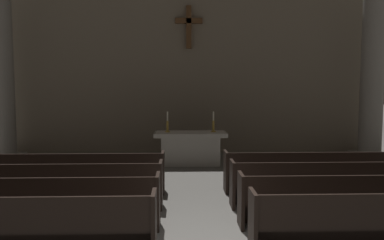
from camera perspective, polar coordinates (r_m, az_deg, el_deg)
pew_left_row_1 at (r=6.52m, az=-23.76°, el=-13.41°), size 4.08×0.50×0.95m
pew_left_row_2 at (r=7.54m, az=-20.50°, el=-10.76°), size 4.08×0.50×0.95m
pew_left_row_3 at (r=8.59m, az=-18.06°, el=-8.73°), size 4.08×0.50×0.95m
pew_left_row_4 at (r=9.65m, az=-16.18°, el=-7.13°), size 4.08×0.50×0.95m
pew_right_row_2 at (r=7.79m, az=21.89°, el=-10.28°), size 4.08×0.50×0.95m
pew_right_row_3 at (r=8.81m, az=18.89°, el=-8.39°), size 4.08×0.50×0.95m
pew_right_row_4 at (r=9.85m, az=16.54°, el=-6.89°), size 4.08×0.50×0.95m
column_left_third at (r=14.30m, az=-25.23°, el=8.65°), size 1.11×1.11×7.13m
column_right_third at (r=14.59m, az=24.05°, el=8.62°), size 1.11×1.11×7.13m
altar at (r=12.47m, az=-0.21°, el=-3.86°), size 2.20×0.90×1.01m
candlestick_left at (r=12.38m, az=-3.45°, el=-0.79°), size 0.16×0.16×0.63m
candlestick_right at (r=12.42m, az=3.01°, el=-0.77°), size 0.16×0.16×0.63m
apse_with_cross at (r=14.68m, az=-0.48°, el=11.20°), size 13.09×0.43×8.05m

